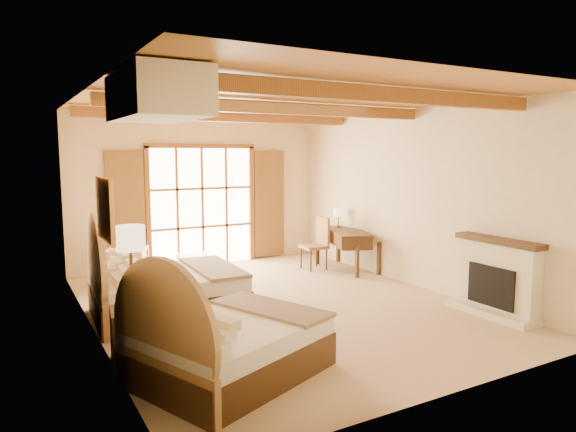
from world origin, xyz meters
TOP-DOWN VIEW (x-y plane):
  - floor at (0.00, 0.00)m, footprint 7.00×7.00m
  - wall_back at (0.00, 3.50)m, footprint 5.50×0.00m
  - wall_left at (-2.75, 0.00)m, footprint 0.00×7.00m
  - wall_right at (2.75, 0.00)m, footprint 0.00×7.00m
  - ceiling at (0.00, 0.00)m, footprint 7.00×7.00m
  - ceiling_beams at (0.00, 0.00)m, footprint 5.39×4.60m
  - french_doors at (0.00, 3.44)m, footprint 3.95×0.08m
  - fireplace at (2.60, -2.00)m, footprint 0.46×1.40m
  - painting at (-2.70, -0.75)m, footprint 0.06×0.95m
  - canopy_valance at (-2.40, -2.00)m, footprint 0.70×1.40m
  - bed_near at (-1.81, -2.00)m, footprint 2.43×2.06m
  - bed_far at (-1.81, 0.41)m, footprint 2.17×1.67m
  - nightstand at (-2.50, -1.14)m, footprint 0.59×0.59m
  - floor_lamp at (-2.50, -1.07)m, footprint 0.34×0.34m
  - armchair at (-1.77, 2.71)m, footprint 0.94×0.95m
  - ottoman at (-0.53, 2.60)m, footprint 0.66×0.66m
  - desk at (2.45, 1.56)m, footprint 1.14×1.65m
  - desk_chair at (1.87, 1.88)m, footprint 0.50×0.50m
  - desk_lamp at (2.51, 1.97)m, footprint 0.20×0.20m

SIDE VIEW (x-z plane):
  - floor at x=0.00m, z-range 0.00..0.00m
  - ottoman at x=-0.53m, z-range 0.00..0.41m
  - nightstand at x=-2.50m, z-range 0.00..0.63m
  - armchair at x=-1.77m, z-range 0.00..0.66m
  - desk_chair at x=1.87m, z-range -0.21..0.88m
  - bed_near at x=-1.81m, z-range -0.25..1.02m
  - bed_far at x=-1.81m, z-range -0.27..1.11m
  - desk at x=2.45m, z-range 0.03..0.85m
  - fireplace at x=2.60m, z-range -0.07..1.09m
  - desk_lamp at x=2.51m, z-range 0.92..1.33m
  - french_doors at x=0.00m, z-range -0.05..2.55m
  - floor_lamp at x=-2.50m, z-range 0.56..2.14m
  - wall_back at x=0.00m, z-range -1.15..4.35m
  - wall_left at x=-2.75m, z-range -1.90..5.10m
  - wall_right at x=2.75m, z-range -1.90..5.10m
  - painting at x=-2.70m, z-range 1.38..2.12m
  - canopy_valance at x=-2.40m, z-range 2.73..3.18m
  - ceiling_beams at x=0.00m, z-range 2.99..3.17m
  - ceiling at x=0.00m, z-range 3.20..3.20m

